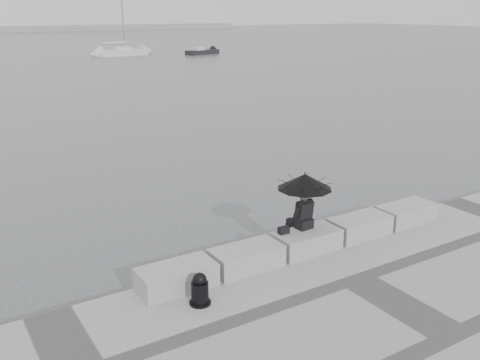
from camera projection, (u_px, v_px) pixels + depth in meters
ground at (294, 262)px, 13.26m from camera, size 360.00×360.00×0.00m
stone_block_far_left at (177, 277)px, 10.96m from camera, size 1.60×0.80×0.50m
stone_block_left at (246, 258)px, 11.81m from camera, size 1.60×0.80×0.50m
stone_block_centre at (307, 241)px, 12.67m from camera, size 1.60×0.80×0.50m
stone_block_right at (359, 226)px, 13.53m from camera, size 1.60×0.80×0.50m
stone_block_far_right at (406, 214)px, 14.39m from camera, size 1.60×0.80×0.50m
seated_person at (305, 187)px, 12.49m from camera, size 1.30×1.30×1.39m
bag at (284, 230)px, 12.45m from camera, size 0.26×0.15×0.17m
mooring_bollard at (200, 291)px, 10.35m from camera, size 0.42×0.42×0.67m
sailboat_right at (122, 52)px, 72.64m from camera, size 6.90×2.93×12.90m
small_motorboat at (202, 52)px, 75.13m from camera, size 5.42×2.88×1.10m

